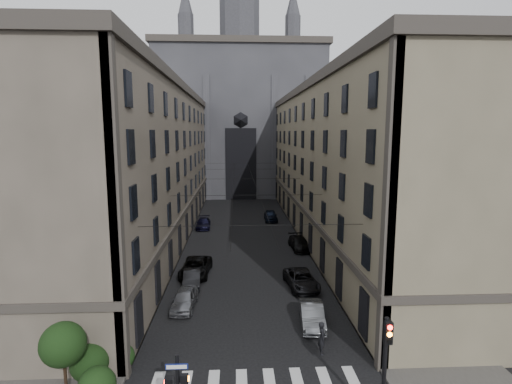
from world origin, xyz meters
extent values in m
cube|color=#383533|center=(-10.50, 36.00, 0.07)|extent=(7.00, 80.00, 0.15)
cube|color=#383533|center=(10.50, 36.00, 0.07)|extent=(7.00, 80.00, 0.15)
cube|color=#4D463B|center=(-13.50, 36.00, 9.00)|extent=(13.00, 60.00, 18.00)
cube|color=#38332D|center=(-13.50, 36.00, 18.40)|extent=(13.60, 60.60, 0.90)
cube|color=#38332D|center=(-13.50, 36.00, 4.20)|extent=(13.40, 60.30, 0.50)
cube|color=brown|center=(13.50, 36.00, 9.00)|extent=(13.00, 60.00, 18.00)
cube|color=#38332D|center=(13.50, 36.00, 18.40)|extent=(13.60, 60.60, 0.90)
cube|color=#38332D|center=(13.50, 36.00, 4.20)|extent=(13.40, 60.30, 0.50)
cube|color=#2D2D33|center=(0.00, 75.00, 15.00)|extent=(34.00, 22.00, 30.00)
cube|color=#38332D|center=(0.00, 75.00, 30.50)|extent=(35.00, 23.00, 1.20)
cylinder|color=#2D2D33|center=(0.00, 75.00, 37.00)|extent=(8.40, 8.40, 14.00)
cone|color=#2D2D33|center=(-11.00, 72.00, 36.50)|extent=(3.20, 3.20, 13.00)
cone|color=#2D2D33|center=(11.00, 72.00, 36.50)|extent=(3.20, 3.20, 13.00)
cube|color=black|center=(0.00, 63.95, 7.00)|extent=(6.00, 0.30, 14.00)
cube|color=orange|center=(-3.22, 1.50, 2.90)|extent=(0.34, 0.24, 0.38)
cube|color=#FF0C07|center=(-3.88, 1.60, 2.70)|extent=(0.34, 0.24, 0.38)
cube|color=navy|center=(-3.50, 1.37, 3.55)|extent=(0.95, 0.05, 0.24)
cylinder|color=black|center=(5.60, 2.00, 2.60)|extent=(0.20, 0.20, 5.20)
cube|color=black|center=(5.60, 1.78, 4.60)|extent=(0.34, 0.30, 1.00)
cylinder|color=#FF0C07|center=(5.60, 1.62, 4.92)|extent=(0.22, 0.05, 0.22)
cylinder|color=orange|center=(5.60, 1.62, 4.60)|extent=(0.22, 0.05, 0.22)
cylinder|color=black|center=(5.60, 1.62, 4.28)|extent=(0.22, 0.05, 0.22)
sphere|color=black|center=(-8.80, 5.80, 1.15)|extent=(2.00, 2.00, 2.00)
sphere|color=black|center=(-7.40, 6.80, 0.85)|extent=(1.40, 1.40, 1.40)
cylinder|color=black|center=(-9.50, 4.50, 1.35)|extent=(0.16, 0.16, 2.40)
sphere|color=black|center=(-9.50, 4.50, 2.95)|extent=(2.20, 2.20, 2.20)
cylinder|color=black|center=(0.00, 10.00, 7.50)|extent=(14.00, 0.03, 0.03)
cylinder|color=black|center=(0.00, 22.00, 7.50)|extent=(14.00, 0.03, 0.03)
cylinder|color=black|center=(0.00, 35.00, 7.50)|extent=(14.00, 0.03, 0.03)
cylinder|color=black|center=(0.00, 48.00, 7.50)|extent=(14.00, 0.03, 0.03)
cylinder|color=black|center=(0.00, 60.00, 7.50)|extent=(14.00, 0.03, 0.03)
cylinder|color=black|center=(-1.30, 36.00, 7.10)|extent=(0.03, 60.00, 0.03)
cylinder|color=black|center=(1.30, 36.00, 7.10)|extent=(0.03, 60.00, 0.03)
imported|color=slate|center=(-4.95, 14.72, 0.72)|extent=(1.96, 4.33, 1.44)
imported|color=black|center=(-4.85, 19.13, 0.68)|extent=(1.68, 4.22, 1.37)
imported|color=black|center=(-4.79, 21.80, 0.77)|extent=(2.92, 5.70, 1.54)
imported|color=black|center=(-5.57, 40.34, 0.68)|extent=(2.05, 4.75, 1.36)
imported|color=slate|center=(4.20, 11.61, 0.73)|extent=(1.92, 4.55, 1.46)
imported|color=black|center=(4.56, 18.31, 0.71)|extent=(2.85, 5.32, 1.42)
imported|color=black|center=(6.20, 29.56, 0.71)|extent=(2.33, 5.00, 1.41)
imported|color=black|center=(4.20, 44.50, 0.79)|extent=(1.90, 4.64, 1.58)
imported|color=black|center=(4.12, 8.00, 1.01)|extent=(0.55, 0.78, 2.02)
camera|label=1|loc=(-0.96, -14.14, 13.24)|focal=28.00mm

